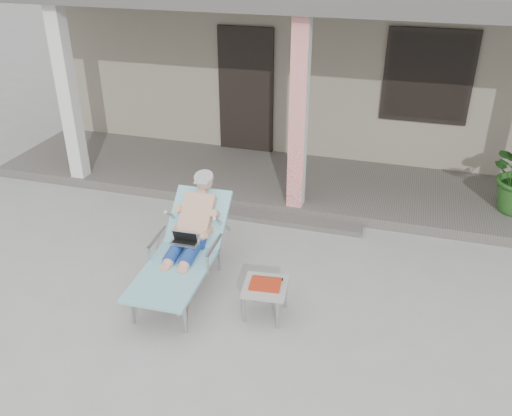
% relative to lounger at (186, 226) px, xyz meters
% --- Properties ---
extents(ground, '(60.00, 60.00, 0.00)m').
position_rel_lounger_xyz_m(ground, '(0.83, -0.18, -0.73)').
color(ground, '#9E9E99').
rests_on(ground, ground).
extents(house, '(10.40, 5.40, 3.30)m').
position_rel_lounger_xyz_m(house, '(0.83, 6.31, 0.93)').
color(house, gray).
rests_on(house, ground).
extents(porch_deck, '(10.00, 2.00, 0.15)m').
position_rel_lounger_xyz_m(porch_deck, '(0.83, 2.82, -0.66)').
color(porch_deck, '#605B56').
rests_on(porch_deck, ground).
extents(porch_overhang, '(10.00, 2.30, 2.85)m').
position_rel_lounger_xyz_m(porch_overhang, '(0.83, 2.76, 2.06)').
color(porch_overhang, silver).
rests_on(porch_overhang, porch_deck).
extents(porch_step, '(2.00, 0.30, 0.07)m').
position_rel_lounger_xyz_m(porch_step, '(0.83, 1.67, -0.69)').
color(porch_step, '#605B56').
rests_on(porch_step, ground).
extents(lounger, '(0.74, 1.85, 1.19)m').
position_rel_lounger_xyz_m(lounger, '(0.00, 0.00, 0.00)').
color(lounger, '#B7B7BC').
rests_on(lounger, ground).
extents(side_table, '(0.50, 0.50, 0.41)m').
position_rel_lounger_xyz_m(side_table, '(1.03, -0.36, -0.39)').
color(side_table, '#A1A19C').
rests_on(side_table, ground).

